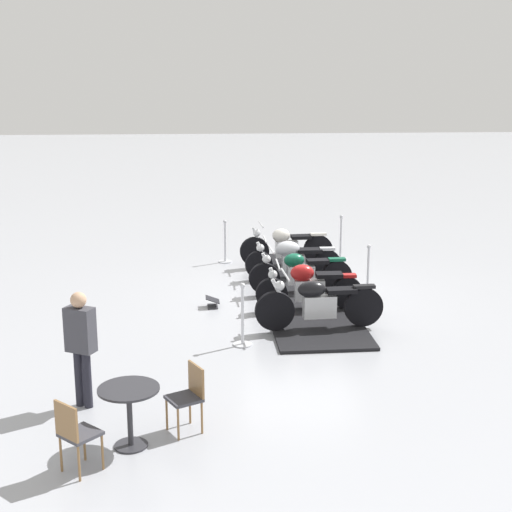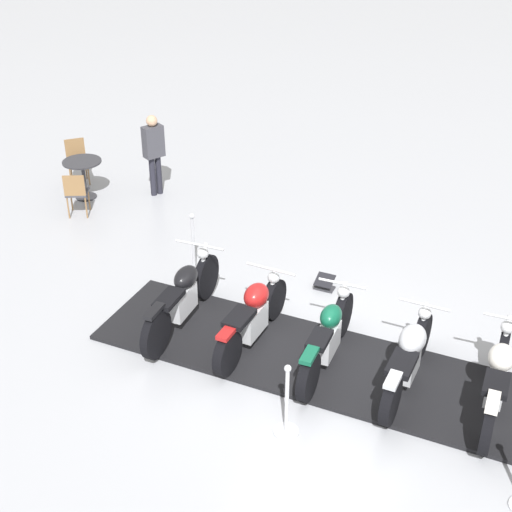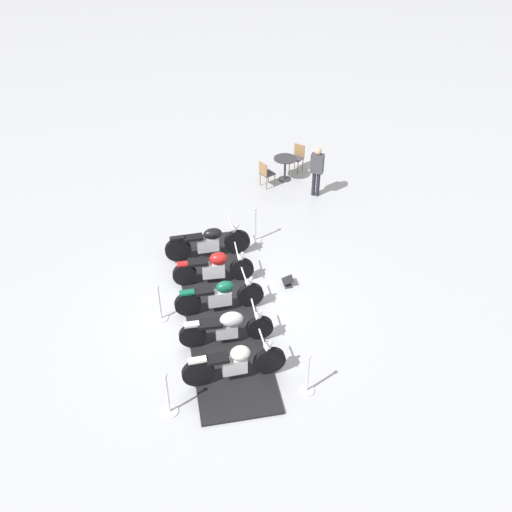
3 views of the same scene
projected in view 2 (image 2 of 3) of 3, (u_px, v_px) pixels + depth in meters
ground_plane at (325, 366)px, 10.29m from camera, size 80.00×80.00×0.00m
display_platform at (325, 364)px, 10.28m from camera, size 1.85×6.74×0.06m
motorcycle_cream at (497, 378)px, 9.25m from camera, size 2.23×0.64×1.01m
motorcycle_chrome at (409, 356)px, 9.66m from camera, size 2.15×0.69×0.91m
motorcycle_forest at (327, 336)px, 10.07m from camera, size 2.19×0.68×0.95m
motorcycle_maroon at (253, 316)px, 10.46m from camera, size 2.10×0.78×0.92m
motorcycle_black at (183, 296)px, 10.85m from camera, size 2.35×0.80×1.04m
stanchion_right_rear at (194, 254)px, 12.26m from camera, size 0.33×0.33×1.11m
stanchion_left_mid at (287, 411)px, 8.99m from camera, size 0.32×0.32×1.05m
info_placard at (324, 284)px, 11.97m from camera, size 0.28×0.33×0.22m
cafe_table at (83, 170)px, 14.66m from camera, size 0.77×0.77×0.79m
cafe_chair_near_table at (76, 191)px, 13.99m from camera, size 0.54×0.54×0.89m
cafe_chair_across_table at (77, 158)px, 15.36m from camera, size 0.57×0.57×0.92m
bystander_person at (154, 148)px, 14.59m from camera, size 0.46×0.38×1.67m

